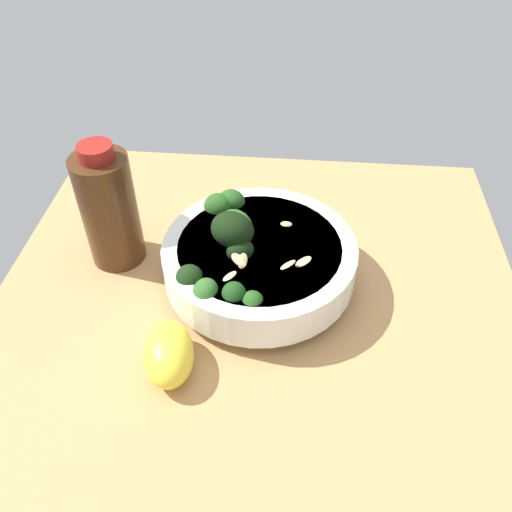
{
  "coord_description": "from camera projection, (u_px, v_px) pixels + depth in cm",
  "views": [
    {
      "loc": [
        -39.02,
        -3.48,
        43.58
      ],
      "look_at": [
        3.3,
        0.38,
        4.0
      ],
      "focal_mm": 37.12,
      "sensor_mm": 36.0,
      "label": 1
    }
  ],
  "objects": [
    {
      "name": "bottle_tall",
      "position": [
        109.0,
        209.0,
        0.59
      ],
      "size": [
        6.32,
        6.32,
        15.24
      ],
      "color": "#472814",
      "rests_on": "ground_plane"
    },
    {
      "name": "ground_plane",
      "position": [
        257.0,
        316.0,
        0.6
      ],
      "size": [
        58.78,
        58.78,
        4.25
      ],
      "primitive_type": "cube",
      "color": "tan"
    },
    {
      "name": "lemon_wedge",
      "position": [
        169.0,
        353.0,
        0.51
      ],
      "size": [
        8.49,
        6.45,
        4.44
      ],
      "primitive_type": "ellipsoid",
      "rotation": [
        0.0,
        0.0,
        0.22
      ],
      "color": "yellow",
      "rests_on": "ground_plane"
    },
    {
      "name": "bowl_of_broccoli",
      "position": [
        253.0,
        257.0,
        0.58
      ],
      "size": [
        21.21,
        21.21,
        10.03
      ],
      "color": "white",
      "rests_on": "ground_plane"
    }
  ]
}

